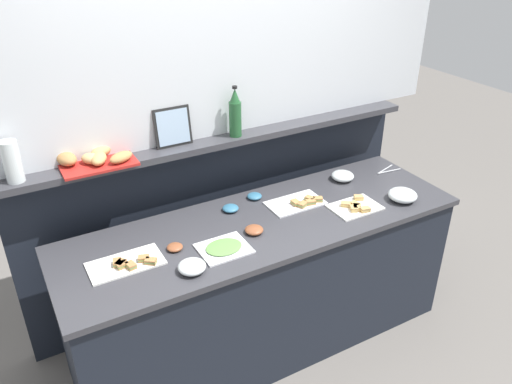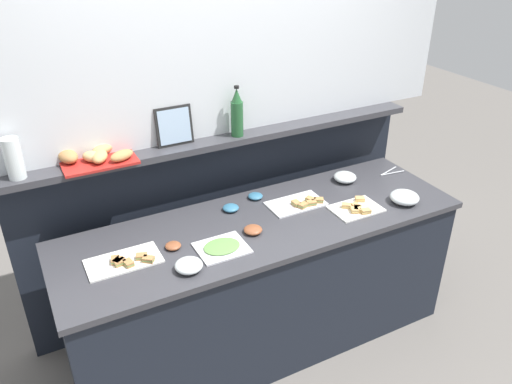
# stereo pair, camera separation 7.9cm
# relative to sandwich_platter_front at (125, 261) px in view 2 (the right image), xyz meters

# --- Properties ---
(ground_plane) EXTENTS (12.00, 12.00, 0.00)m
(ground_plane) POSITION_rel_sandwich_platter_front_xyz_m (0.81, 0.62, -0.92)
(ground_plane) COLOR slate
(buffet_counter) EXTENTS (2.39, 0.75, 0.91)m
(buffet_counter) POSITION_rel_sandwich_platter_front_xyz_m (0.81, 0.02, -0.46)
(buffet_counter) COLOR black
(buffet_counter) RESTS_ON ground_plane
(back_ledge_unit) EXTENTS (2.68, 0.22, 1.26)m
(back_ledge_unit) POSITION_rel_sandwich_platter_front_xyz_m (0.81, 0.57, -0.25)
(back_ledge_unit) COLOR black
(back_ledge_unit) RESTS_ON ground_plane
(upper_wall_panel) EXTENTS (3.28, 0.08, 1.34)m
(upper_wall_panel) POSITION_rel_sandwich_platter_front_xyz_m (0.81, 0.59, 1.01)
(upper_wall_panel) COLOR silver
(upper_wall_panel) RESTS_ON back_ledge_unit
(sandwich_platter_front) EXTENTS (0.38, 0.20, 0.04)m
(sandwich_platter_front) POSITION_rel_sandwich_platter_front_xyz_m (0.00, 0.00, 0.00)
(sandwich_platter_front) COLOR white
(sandwich_platter_front) RESTS_ON buffet_counter
(sandwich_platter_side) EXTENTS (0.30, 0.21, 0.04)m
(sandwich_platter_side) POSITION_rel_sandwich_platter_front_xyz_m (1.37, -0.12, 0.00)
(sandwich_platter_side) COLOR white
(sandwich_platter_side) RESTS_ON buffet_counter
(sandwich_platter_rear) EXTENTS (0.35, 0.20, 0.04)m
(sandwich_platter_rear) POSITION_rel_sandwich_platter_front_xyz_m (1.10, 0.09, -0.00)
(sandwich_platter_rear) COLOR silver
(sandwich_platter_rear) RESTS_ON buffet_counter
(cold_cuts_platter) EXTENTS (0.26, 0.22, 0.02)m
(cold_cuts_platter) POSITION_rel_sandwich_platter_front_xyz_m (0.49, -0.12, -0.00)
(cold_cuts_platter) COLOR silver
(cold_cuts_platter) RESTS_ON buffet_counter
(glass_bowl_large) EXTENTS (0.15, 0.15, 0.06)m
(glass_bowl_large) POSITION_rel_sandwich_platter_front_xyz_m (1.53, 0.22, 0.02)
(glass_bowl_large) COLOR silver
(glass_bowl_large) RESTS_ON buffet_counter
(glass_bowl_medium) EXTENTS (0.18, 0.18, 0.07)m
(glass_bowl_medium) POSITION_rel_sandwich_platter_front_xyz_m (1.68, -0.18, 0.02)
(glass_bowl_medium) COLOR silver
(glass_bowl_medium) RESTS_ON buffet_counter
(glass_bowl_small) EXTENTS (0.14, 0.14, 0.06)m
(glass_bowl_small) POSITION_rel_sandwich_platter_front_xyz_m (0.27, -0.21, 0.01)
(glass_bowl_small) COLOR silver
(glass_bowl_small) RESTS_ON buffet_counter
(condiment_bowl_cream) EXTENTS (0.09, 0.09, 0.03)m
(condiment_bowl_cream) POSITION_rel_sandwich_platter_front_xyz_m (0.90, 0.29, 0.01)
(condiment_bowl_cream) COLOR teal
(condiment_bowl_cream) RESTS_ON buffet_counter
(condiment_bowl_teal) EXTENTS (0.10, 0.10, 0.04)m
(condiment_bowl_teal) POSITION_rel_sandwich_platter_front_xyz_m (0.70, -0.05, 0.01)
(condiment_bowl_teal) COLOR brown
(condiment_bowl_teal) RESTS_ON buffet_counter
(condiment_bowl_dark) EXTENTS (0.08, 0.08, 0.03)m
(condiment_bowl_dark) POSITION_rel_sandwich_platter_front_xyz_m (0.26, 0.01, 0.00)
(condiment_bowl_dark) COLOR brown
(condiment_bowl_dark) RESTS_ON buffet_counter
(condiment_bowl_red) EXTENTS (0.10, 0.10, 0.03)m
(condiment_bowl_red) POSITION_rel_sandwich_platter_front_xyz_m (0.70, 0.23, 0.01)
(condiment_bowl_red) COLOR teal
(condiment_bowl_red) RESTS_ON buffet_counter
(serving_tongs) EXTENTS (0.19, 0.08, 0.01)m
(serving_tongs) POSITION_rel_sandwich_platter_front_xyz_m (1.88, 0.18, -0.01)
(serving_tongs) COLOR #B7BABF
(serving_tongs) RESTS_ON buffet_counter
(wine_bottle_green) EXTENTS (0.08, 0.08, 0.32)m
(wine_bottle_green) POSITION_rel_sandwich_platter_front_xyz_m (0.87, 0.49, 0.49)
(wine_bottle_green) COLOR #23562D
(wine_bottle_green) RESTS_ON back_ledge_unit
(bread_basket) EXTENTS (0.41, 0.28, 0.08)m
(bread_basket) POSITION_rel_sandwich_platter_front_xyz_m (0.02, 0.50, 0.38)
(bread_basket) COLOR #B2231E
(bread_basket) RESTS_ON back_ledge_unit
(framed_picture) EXTENTS (0.22, 0.05, 0.23)m
(framed_picture) POSITION_rel_sandwich_platter_front_xyz_m (0.49, 0.53, 0.46)
(framed_picture) COLOR black
(framed_picture) RESTS_ON back_ledge_unit
(water_carafe) EXTENTS (0.09, 0.09, 0.22)m
(water_carafe) POSITION_rel_sandwich_platter_front_xyz_m (-0.39, 0.49, 0.45)
(water_carafe) COLOR silver
(water_carafe) RESTS_ON back_ledge_unit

